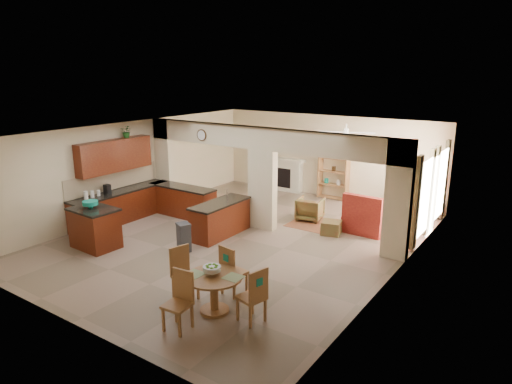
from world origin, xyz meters
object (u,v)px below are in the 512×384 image
Objects in this scene: kitchen_island at (95,228)px; sofa at (410,212)px; dining_table at (214,288)px; armchair at (310,209)px.

sofa is at bearing 48.23° from kitchen_island.
kitchen_island is 4.48m from dining_table.
sofa is at bearing -164.45° from armchair.
armchair is at bearing 119.35° from sofa.
dining_table is at bearing -7.53° from kitchen_island.
kitchen_island is 1.14× the size of dining_table.
kitchen_island is at bearing 170.09° from dining_table.
armchair is (-2.53, -1.20, -0.04)m from sofa.
sofa is (1.50, 6.86, -0.11)m from dining_table.
kitchen_island is 1.64× the size of armchair.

